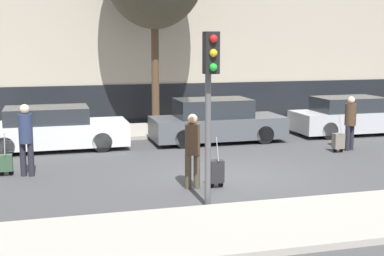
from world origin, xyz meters
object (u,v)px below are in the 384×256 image
(trolley_center, at_px, (216,171))
(traffic_light, at_px, (210,84))
(parked_car_0, at_px, (52,129))
(parked_car_1, at_px, (216,122))
(trolley_right, at_px, (338,141))
(pedestrian_center, at_px, (193,146))
(pedestrian_left, at_px, (26,135))
(trolley_left, at_px, (6,163))
(pedestrian_right, at_px, (350,120))
(parked_car_2, at_px, (350,117))

(trolley_center, height_order, traffic_light, traffic_light)
(parked_car_0, xyz_separation_m, trolley_center, (3.55, -5.50, -0.26))
(parked_car_1, distance_m, trolley_right, 4.02)
(pedestrian_center, distance_m, trolley_right, 5.99)
(pedestrian_left, distance_m, traffic_light, 5.36)
(trolley_left, height_order, trolley_center, trolley_center)
(trolley_right, xyz_separation_m, traffic_light, (-5.39, -4.20, 2.16))
(pedestrian_right, relative_size, traffic_light, 0.48)
(parked_car_2, bearing_deg, pedestrian_left, -163.49)
(trolley_center, relative_size, traffic_light, 0.34)
(parked_car_0, relative_size, trolley_left, 4.21)
(pedestrian_center, height_order, pedestrian_right, pedestrian_center)
(parked_car_2, bearing_deg, parked_car_0, -179.77)
(parked_car_1, distance_m, trolley_left, 7.12)
(trolley_center, height_order, pedestrian_right, pedestrian_right)
(traffic_light, bearing_deg, pedestrian_right, 36.85)
(parked_car_2, relative_size, trolley_center, 3.60)
(parked_car_1, xyz_separation_m, pedestrian_right, (3.52, -2.42, 0.27))
(parked_car_1, bearing_deg, trolley_right, -41.15)
(parked_car_2, xyz_separation_m, pedestrian_left, (-11.09, -3.29, 0.39))
(parked_car_1, relative_size, pedestrian_left, 2.44)
(trolley_right, relative_size, traffic_light, 0.32)
(trolley_left, distance_m, traffic_light, 6.05)
(pedestrian_right, xyz_separation_m, trolley_right, (-0.51, -0.21, -0.59))
(parked_car_0, relative_size, trolley_center, 3.85)
(pedestrian_right, bearing_deg, trolley_left, 160.22)
(pedestrian_right, distance_m, traffic_light, 7.53)
(trolley_center, xyz_separation_m, pedestrian_right, (5.28, 2.98, 0.57))
(trolley_left, xyz_separation_m, traffic_light, (4.10, -3.88, 2.18))
(parked_car_2, bearing_deg, trolley_left, -165.05)
(trolley_left, distance_m, pedestrian_right, 10.03)
(pedestrian_center, distance_m, traffic_light, 2.15)
(trolley_left, distance_m, pedestrian_center, 4.85)
(trolley_left, relative_size, trolley_center, 0.91)
(trolley_center, distance_m, pedestrian_right, 6.09)
(parked_car_0, distance_m, traffic_light, 7.76)
(pedestrian_center, relative_size, trolley_right, 1.53)
(parked_car_2, height_order, pedestrian_right, pedestrian_right)
(trolley_left, bearing_deg, trolley_center, -27.40)
(pedestrian_left, bearing_deg, pedestrian_center, -10.80)
(parked_car_1, distance_m, pedestrian_left, 6.74)
(pedestrian_center, relative_size, pedestrian_right, 1.03)
(parked_car_2, distance_m, traffic_light, 10.42)
(traffic_light, bearing_deg, pedestrian_center, 87.37)
(parked_car_2, xyz_separation_m, pedestrian_center, (-7.43, -5.48, 0.34))
(pedestrian_left, relative_size, trolley_right, 1.61)
(parked_car_0, height_order, pedestrian_center, pedestrian_center)
(pedestrian_left, height_order, pedestrian_right, pedestrian_left)
(parked_car_1, bearing_deg, pedestrian_center, -113.32)
(parked_car_0, distance_m, trolley_center, 6.55)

